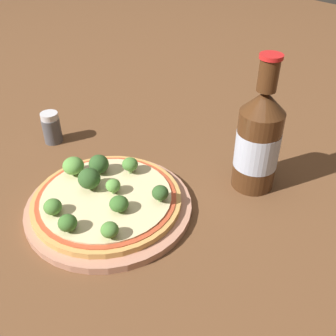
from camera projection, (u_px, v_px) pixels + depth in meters
name	position (u px, v px, depth m)	size (l,w,h in m)	color
ground_plane	(94.00, 203.00, 0.64)	(3.00, 3.00, 0.00)	brown
plate	(109.00, 206.00, 0.62)	(0.26, 0.26, 0.01)	tan
pizza	(107.00, 199.00, 0.62)	(0.24, 0.24, 0.01)	tan
broccoli_floret_0	(68.00, 223.00, 0.55)	(0.03, 0.03, 0.03)	#6B8E51
broccoli_floret_1	(160.00, 193.00, 0.59)	(0.03, 0.03, 0.03)	#6B8E51
broccoli_floret_2	(53.00, 207.00, 0.57)	(0.03, 0.03, 0.02)	#6B8E51
broccoli_floret_3	(129.00, 164.00, 0.66)	(0.03, 0.03, 0.03)	#6B8E51
broccoli_floret_4	(90.00, 178.00, 0.62)	(0.04, 0.04, 0.04)	#6B8E51
broccoli_floret_5	(119.00, 204.00, 0.58)	(0.03, 0.03, 0.02)	#6B8E51
broccoli_floret_6	(72.00, 166.00, 0.65)	(0.04, 0.04, 0.03)	#6B8E51
broccoli_floret_7	(99.00, 164.00, 0.65)	(0.03, 0.03, 0.03)	#6B8E51
broccoli_floret_8	(113.00, 186.00, 0.61)	(0.02, 0.02, 0.02)	#6B8E51
broccoli_floret_9	(110.00, 230.00, 0.53)	(0.03, 0.03, 0.02)	#6B8E51
beer_bottle	(258.00, 140.00, 0.63)	(0.07, 0.07, 0.23)	#472814
pepper_shaker	(52.00, 128.00, 0.78)	(0.04, 0.04, 0.06)	#4C4C51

